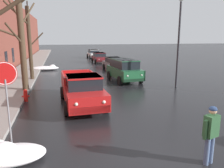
% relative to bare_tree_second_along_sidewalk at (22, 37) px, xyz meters
% --- Properties ---
extents(left_sidewalk_slab, '(2.90, 80.00, 0.16)m').
position_rel_bare_tree_second_along_sidewalk_xyz_m(left_sidewalk_slab, '(-1.22, 7.56, -3.56)').
color(left_sidewalk_slab, gray).
rests_on(left_sidewalk_slab, ground).
extents(snow_bank_near_corner_left, '(2.10, 1.24, 0.72)m').
position_rel_bare_tree_second_along_sidewalk_xyz_m(snow_bank_near_corner_left, '(0.60, -9.01, -3.36)').
color(snow_bank_near_corner_left, white).
rests_on(snow_bank_near_corner_left, ground).
extents(snow_bank_mid_block_left, '(3.07, 1.11, 0.61)m').
position_rel_bare_tree_second_along_sidewalk_xyz_m(snow_bank_mid_block_left, '(0.83, 9.83, -3.39)').
color(snow_bank_mid_block_left, white).
rests_on(snow_bank_mid_block_left, ground).
extents(snow_bank_near_corner_right, '(2.44, 1.23, 0.58)m').
position_rel_bare_tree_second_along_sidewalk_xyz_m(snow_bank_near_corner_right, '(9.87, 8.36, -3.36)').
color(snow_bank_near_corner_right, white).
rests_on(snow_bank_near_corner_right, ground).
extents(bare_tree_second_along_sidewalk, '(3.05, 3.18, 6.88)m').
position_rel_bare_tree_second_along_sidewalk_xyz_m(bare_tree_second_along_sidewalk, '(0.00, 0.00, 0.00)').
color(bare_tree_second_along_sidewalk, '#423323').
rests_on(bare_tree_second_along_sidewalk, ground).
extents(bare_tree_mid_block, '(2.59, 1.94, 6.22)m').
position_rel_bare_tree_second_along_sidewalk_xyz_m(bare_tree_mid_block, '(-0.04, 3.90, -0.39)').
color(bare_tree_mid_block, '#382B1E').
rests_on(bare_tree_mid_block, ground).
extents(pickup_truck_red_approaching_near_lane, '(2.27, 5.34, 1.76)m').
position_rel_bare_tree_second_along_sidewalk_xyz_m(pickup_truck_red_approaching_near_lane, '(3.40, -3.93, -2.76)').
color(pickup_truck_red_approaching_near_lane, red).
rests_on(pickup_truck_red_approaching_near_lane, ground).
extents(suv_green_parked_kerbside_close, '(2.27, 4.47, 1.82)m').
position_rel_bare_tree_second_along_sidewalk_xyz_m(suv_green_parked_kerbside_close, '(7.51, 2.04, -2.65)').
color(suv_green_parked_kerbside_close, '#1E5633').
rests_on(suv_green_parked_kerbside_close, ground).
extents(sedan_grey_parked_kerbside_mid, '(2.16, 4.31, 1.42)m').
position_rel_bare_tree_second_along_sidewalk_xyz_m(sedan_grey_parked_kerbside_mid, '(8.17, 7.93, -2.89)').
color(sedan_grey_parked_kerbside_mid, slate).
rests_on(sedan_grey_parked_kerbside_mid, ground).
extents(sedan_maroon_parked_far_down_block, '(2.02, 4.08, 1.42)m').
position_rel_bare_tree_second_along_sidewalk_xyz_m(sedan_maroon_parked_far_down_block, '(7.89, 15.63, -2.89)').
color(sedan_maroon_parked_far_down_block, maroon).
rests_on(sedan_maroon_parked_far_down_block, ground).
extents(sedan_white_queued_behind_truck, '(2.12, 4.15, 1.42)m').
position_rel_bare_tree_second_along_sidewalk_xyz_m(sedan_white_queued_behind_truck, '(8.15, 22.80, -2.89)').
color(sedan_white_queued_behind_truck, silver).
rests_on(sedan_white_queued_behind_truck, ground).
extents(pedestrian_with_coffee, '(0.63, 0.47, 1.76)m').
position_rel_bare_tree_second_along_sidewalk_xyz_m(pedestrian_with_coffee, '(6.41, -10.42, -2.60)').
color(pedestrian_with_coffee, slate).
rests_on(pedestrian_with_coffee, ground).
extents(fire_hydrant, '(0.42, 0.22, 0.71)m').
position_rel_bare_tree_second_along_sidewalk_xyz_m(fire_hydrant, '(0.31, -2.42, -3.28)').
color(fire_hydrant, red).
rests_on(fire_hydrant, ground).
extents(stop_sign_at_corner, '(0.76, 0.13, 2.89)m').
position_rel_bare_tree_second_along_sidewalk_xyz_m(stop_sign_at_corner, '(0.58, -7.96, -1.39)').
color(stop_sign_at_corner, slate).
rests_on(stop_sign_at_corner, ground).
extents(street_lamp_post, '(0.44, 0.24, 6.25)m').
position_rel_bare_tree_second_along_sidewalk_xyz_m(street_lamp_post, '(10.58, -1.10, -0.16)').
color(street_lamp_post, '#28282D').
rests_on(street_lamp_post, ground).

